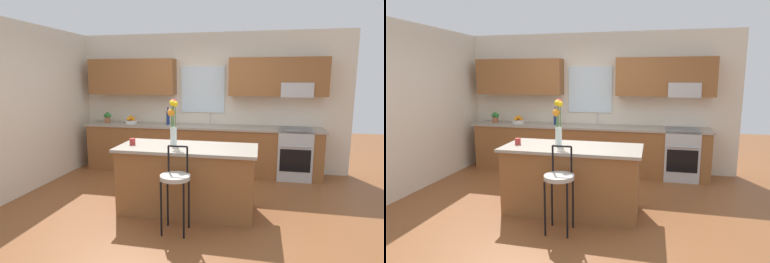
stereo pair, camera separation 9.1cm
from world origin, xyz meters
TOP-DOWN VIEW (x-y plane):
  - ground_plane at (0.00, 0.00)m, footprint 14.00×14.00m
  - wall_left at (-2.56, 0.30)m, footprint 0.12×4.60m
  - back_wall_assembly at (0.03, 1.98)m, footprint 5.60×0.50m
  - counter_run at (0.00, 1.70)m, footprint 4.56×0.64m
  - sink_faucet at (0.18, 1.84)m, footprint 0.02×0.13m
  - oven_range at (1.76, 1.68)m, footprint 0.60×0.64m
  - kitchen_island at (0.18, -0.18)m, footprint 1.88×0.83m
  - bar_stool_near at (0.18, -0.81)m, footprint 0.36×0.36m
  - flower_vase at (-0.02, -0.18)m, footprint 0.15×0.14m
  - mug_ceramic at (-0.59, -0.24)m, footprint 0.08×0.08m
  - fruit_bowl_oranges at (-1.42, 1.71)m, footprint 0.24×0.24m
  - bottle_olive_oil at (-0.64, 1.70)m, footprint 0.06×0.06m
  - potted_plant_small at (-1.93, 1.70)m, footprint 0.17×0.11m

SIDE VIEW (x-z plane):
  - ground_plane at x=0.00m, z-range 0.00..0.00m
  - oven_range at x=1.76m, z-range 0.00..0.92m
  - kitchen_island at x=0.18m, z-range 0.00..0.92m
  - counter_run at x=0.00m, z-range 0.01..0.93m
  - bar_stool_near at x=0.18m, z-range 0.11..1.16m
  - mug_ceramic at x=-0.59m, z-range 0.92..1.01m
  - fruit_bowl_oranges at x=-1.42m, z-range 0.90..1.06m
  - potted_plant_small at x=-1.93m, z-range 0.93..1.14m
  - bottle_olive_oil at x=-0.64m, z-range 0.89..1.23m
  - sink_faucet at x=0.18m, z-range 0.95..1.18m
  - flower_vase at x=-0.02m, z-range 0.97..1.61m
  - wall_left at x=-2.56m, z-range 0.00..2.70m
  - back_wall_assembly at x=0.03m, z-range 0.16..2.86m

